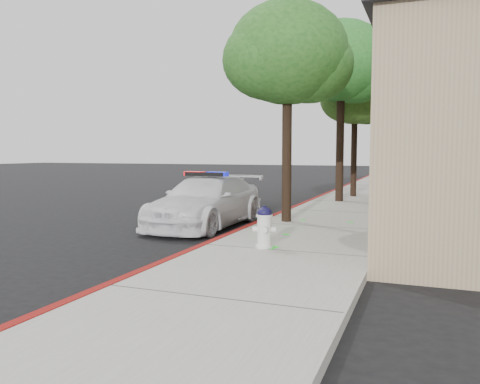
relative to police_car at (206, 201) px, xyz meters
name	(u,v)px	position (x,y,z in m)	size (l,w,h in m)	color
ground	(201,252)	(1.24, -2.90, -0.65)	(120.00, 120.00, 0.00)	black
sidewalk	(317,229)	(2.84, 0.10, -0.57)	(3.20, 60.00, 0.15)	gray
red_curb	(255,225)	(1.30, 0.10, -0.57)	(0.14, 60.00, 0.16)	maroon
police_car	(206,201)	(0.00, 0.00, 0.00)	(1.90, 4.46, 1.40)	white
fire_hydrant	(264,227)	(2.48, -2.79, -0.11)	(0.44, 0.39, 0.77)	silver
street_tree_near	(288,58)	(1.95, 0.62, 3.57)	(3.13, 2.98, 5.46)	black
street_tree_mid	(342,65)	(2.36, 6.22, 4.28)	(3.50, 3.32, 6.34)	black
street_tree_far	(356,98)	(2.59, 8.29, 3.37)	(2.82, 2.75, 5.14)	black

